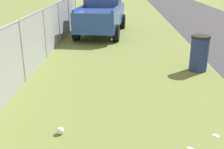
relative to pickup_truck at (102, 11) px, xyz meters
The scene contains 5 objects.
pickup_truck is the anchor object (origin of this frame).
trash_bin 6.67m from the pickup_truck, 149.71° to the right, with size 0.57×0.57×1.11m.
fence_section 5.91m from the pickup_truck, 162.74° to the left, with size 16.75×0.07×1.74m.
litter_wrapper_midfield_b 9.96m from the pickup_truck, 163.93° to the right, with size 0.12×0.08×0.01m, color silver.
litter_bag_midfield_a 9.60m from the pickup_truck, behind, with size 0.14×0.14×0.14m, color silver.
Camera 1 is at (0.91, 1.02, 2.87)m, focal length 44.76 mm.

